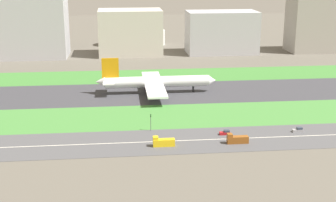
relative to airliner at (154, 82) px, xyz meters
name	(u,v)px	position (x,y,z in m)	size (l,w,h in m)	color
ground_plane	(163,93)	(4.80, 0.00, -6.23)	(800.00, 800.00, 0.00)	#5B564C
runway	(163,93)	(4.80, 0.00, -6.18)	(280.00, 46.00, 0.10)	#38383D
grass_median_north	(157,76)	(4.80, 41.00, -6.18)	(280.00, 36.00, 0.10)	#3D7A33
grass_median_south	(172,116)	(4.80, -41.00, -6.18)	(280.00, 36.00, 0.10)	#427F38
highway	(181,141)	(4.80, -73.00, -6.18)	(280.00, 28.00, 0.10)	#4C4C4F
highway_centerline	(181,141)	(4.80, -73.00, -6.13)	(266.00, 0.50, 0.01)	silver
airliner	(154,82)	(0.00, 0.00, 0.00)	(65.00, 56.00, 19.70)	white
truck_0	(237,139)	(26.30, -78.00, -4.56)	(8.40, 2.50, 4.00)	brown
truck_1	(163,142)	(-2.76, -78.00, -4.56)	(8.40, 2.50, 4.00)	yellow
car_3	(225,133)	(23.90, -68.00, -5.31)	(4.40, 1.80, 2.00)	#B2191E
car_4	(298,130)	(54.94, -68.00, -5.31)	(4.40, 1.80, 2.00)	#99999E
traffic_light	(151,121)	(-6.24, -60.01, -1.94)	(0.36, 0.50, 7.20)	#4C4C51
terminal_building	(27,28)	(-85.20, 114.00, 15.46)	(57.93, 35.39, 43.38)	#B2B2B7
hangar_building	(130,32)	(-9.20, 114.00, 10.83)	(47.47, 30.61, 34.12)	beige
office_tower	(222,32)	(61.32, 114.00, 9.87)	(53.75, 28.62, 32.21)	#B2B2B7
cargo_warehouse	(326,24)	(144.88, 114.00, 14.86)	(58.28, 27.19, 42.19)	#9E998E
fuel_tank_west	(115,38)	(-21.20, 159.00, -0.03)	(22.96, 22.96, 12.40)	silver
fuel_tank_centre	(150,37)	(9.11, 159.00, -0.03)	(25.06, 25.06, 12.40)	silver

